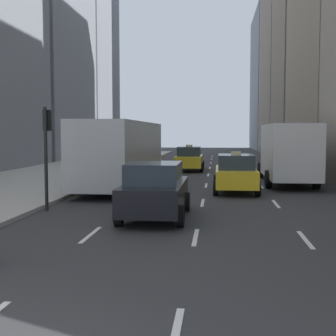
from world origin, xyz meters
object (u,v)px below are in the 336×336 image
(taxi_second, at_px, (236,173))
(city_bus, at_px, (123,151))
(traffic_light_pole, at_px, (47,142))
(sedan_black_near, at_px, (155,190))
(box_truck, at_px, (286,152))
(taxi_lead, at_px, (189,159))

(taxi_second, height_order, city_bus, city_bus)
(city_bus, height_order, traffic_light_pole, traffic_light_pole)
(taxi_second, bearing_deg, sedan_black_near, -112.06)
(sedan_black_near, distance_m, box_truck, 12.10)
(city_bus, bearing_deg, box_truck, 13.05)
(sedan_black_near, distance_m, city_bus, 9.23)
(box_truck, height_order, traffic_light_pole, traffic_light_pole)
(taxi_lead, relative_size, traffic_light_pole, 1.22)
(sedan_black_near, bearing_deg, taxi_second, 67.94)
(taxi_lead, height_order, sedan_black_near, taxi_lead)
(taxi_lead, height_order, taxi_second, same)
(traffic_light_pole, bearing_deg, taxi_lead, 77.16)
(sedan_black_near, height_order, box_truck, box_truck)
(city_bus, bearing_deg, taxi_second, -18.14)
(taxi_second, distance_m, box_truck, 4.78)
(taxi_second, xyz_separation_m, city_bus, (-5.61, 1.84, 0.91))
(taxi_lead, height_order, city_bus, city_bus)
(box_truck, bearing_deg, taxi_lead, 125.82)
(taxi_lead, bearing_deg, box_truck, -54.18)
(taxi_lead, distance_m, box_truck, 9.60)
(sedan_black_near, bearing_deg, box_truck, 62.37)
(taxi_lead, xyz_separation_m, traffic_light_pole, (-3.95, -17.34, 1.53))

